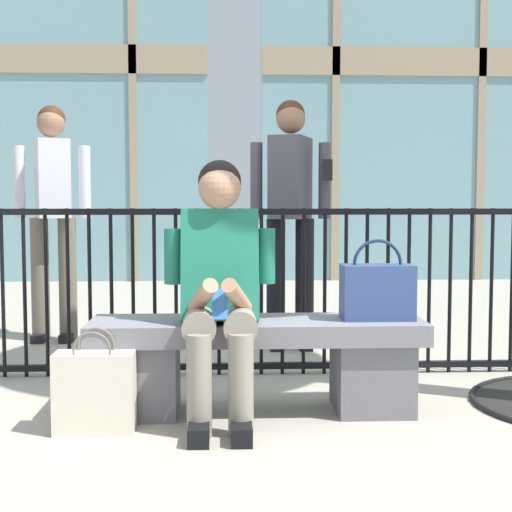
% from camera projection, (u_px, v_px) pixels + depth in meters
% --- Properties ---
extents(ground_plane, '(60.00, 60.00, 0.00)m').
position_uv_depth(ground_plane, '(257.00, 411.00, 3.59)').
color(ground_plane, '#A8A091').
extents(stone_bench, '(1.60, 0.44, 0.45)m').
position_uv_depth(stone_bench, '(257.00, 356.00, 3.57)').
color(stone_bench, slate).
rests_on(stone_bench, ground).
extents(seated_person_with_phone, '(0.52, 0.66, 1.21)m').
position_uv_depth(seated_person_with_phone, '(220.00, 281.00, 3.41)').
color(seated_person_with_phone, gray).
rests_on(seated_person_with_phone, ground).
extents(handbag_on_bench, '(0.34, 0.18, 0.39)m').
position_uv_depth(handbag_on_bench, '(377.00, 291.00, 3.57)').
color(handbag_on_bench, '#33477F').
rests_on(handbag_on_bench, stone_bench).
extents(shopping_bag, '(0.35, 0.16, 0.46)m').
position_uv_depth(shopping_bag, '(95.00, 391.00, 3.26)').
color(shopping_bag, beige).
rests_on(shopping_bag, ground).
extents(bystander_at_railing, '(0.55, 0.43, 1.71)m').
position_uv_depth(bystander_at_railing, '(290.00, 204.00, 5.09)').
color(bystander_at_railing, black).
rests_on(bystander_at_railing, ground).
extents(bystander_further_back, '(0.55, 0.43, 1.71)m').
position_uv_depth(bystander_further_back, '(52.00, 204.00, 5.37)').
color(bystander_further_back, '#6B6051').
rests_on(bystander_further_back, ground).
extents(plaza_railing, '(7.12, 0.04, 0.98)m').
position_uv_depth(plaza_railing, '(251.00, 291.00, 4.34)').
color(plaza_railing, black).
rests_on(plaza_railing, ground).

